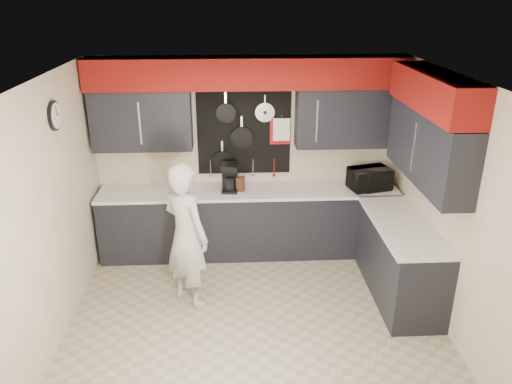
{
  "coord_description": "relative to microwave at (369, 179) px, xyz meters",
  "views": [
    {
      "loc": [
        -0.23,
        -4.58,
        3.36
      ],
      "look_at": [
        0.04,
        0.5,
        1.27
      ],
      "focal_mm": 35.0,
      "sensor_mm": 36.0,
      "label": 1
    }
  ],
  "objects": [
    {
      "name": "back_wall_assembly",
      "position": [
        -1.56,
        0.21,
        0.95
      ],
      "size": [
        4.0,
        0.36,
        2.6
      ],
      "color": "beige",
      "rests_on": "ground"
    },
    {
      "name": "base_cabinets",
      "position": [
        -1.08,
        -0.26,
        -0.6
      ],
      "size": [
        3.95,
        2.2,
        0.92
      ],
      "color": "black",
      "rests_on": "ground"
    },
    {
      "name": "right_wall_assembly",
      "position": [
        0.29,
        -1.13,
        0.88
      ],
      "size": [
        0.36,
        3.5,
        2.6
      ],
      "color": "beige",
      "rests_on": "ground"
    },
    {
      "name": "person",
      "position": [
        -2.3,
        -1.06,
        -0.22
      ],
      "size": [
        0.72,
        0.72,
        1.68
      ],
      "primitive_type": "imported",
      "rotation": [
        0.0,
        0.0,
        2.37
      ],
      "color": "#B8B9B6",
      "rests_on": "ground"
    },
    {
      "name": "left_wall_assembly",
      "position": [
        -3.56,
        -1.37,
        0.27
      ],
      "size": [
        0.05,
        3.5,
        2.6
      ],
      "color": "beige",
      "rests_on": "ground"
    },
    {
      "name": "ground",
      "position": [
        -1.57,
        -1.39,
        -1.06
      ],
      "size": [
        4.0,
        4.0,
        0.0
      ],
      "primitive_type": "plane",
      "color": "tan",
      "rests_on": "ground"
    },
    {
      "name": "utensil_crock",
      "position": [
        -1.83,
        0.13,
        -0.06
      ],
      "size": [
        0.13,
        0.13,
        0.16
      ],
      "primitive_type": "cylinder",
      "color": "white",
      "rests_on": "base_cabinets"
    },
    {
      "name": "microwave",
      "position": [
        0.0,
        0.0,
        0.0
      ],
      "size": [
        0.58,
        0.46,
        0.28
      ],
      "primitive_type": "imported",
      "rotation": [
        0.0,
        0.0,
        0.25
      ],
      "color": "black",
      "rests_on": "base_cabinets"
    },
    {
      "name": "knife_block",
      "position": [
        -1.68,
        0.01,
        -0.04
      ],
      "size": [
        0.11,
        0.11,
        0.2
      ],
      "primitive_type": "cube",
      "rotation": [
        0.0,
        0.0,
        -0.31
      ],
      "color": "#3E1F13",
      "rests_on": "base_cabinets"
    },
    {
      "name": "coffee_maker",
      "position": [
        -1.81,
        0.05,
        0.05
      ],
      "size": [
        0.22,
        0.26,
        0.37
      ],
      "rotation": [
        0.0,
        0.0,
        -0.1
      ],
      "color": "black",
      "rests_on": "base_cabinets"
    }
  ]
}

